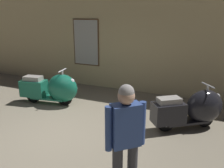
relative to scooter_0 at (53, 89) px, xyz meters
name	(u,v)px	position (x,y,z in m)	size (l,w,h in m)	color
ground_plane	(61,136)	(1.31, -1.51, -0.48)	(60.00, 60.00, 0.00)	gray
showroom_back_wall	(124,41)	(1.30, 2.24, 1.20)	(18.00, 0.24, 3.37)	#CCB784
scooter_0	(53,89)	(0.00, 0.00, 0.00)	(1.78, 0.77, 1.05)	black
scooter_1	(194,109)	(3.85, 0.06, -0.01)	(1.63, 1.40, 1.03)	black
visitor_0	(126,136)	(3.21, -2.62, 0.50)	(0.45, 0.44, 1.70)	black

